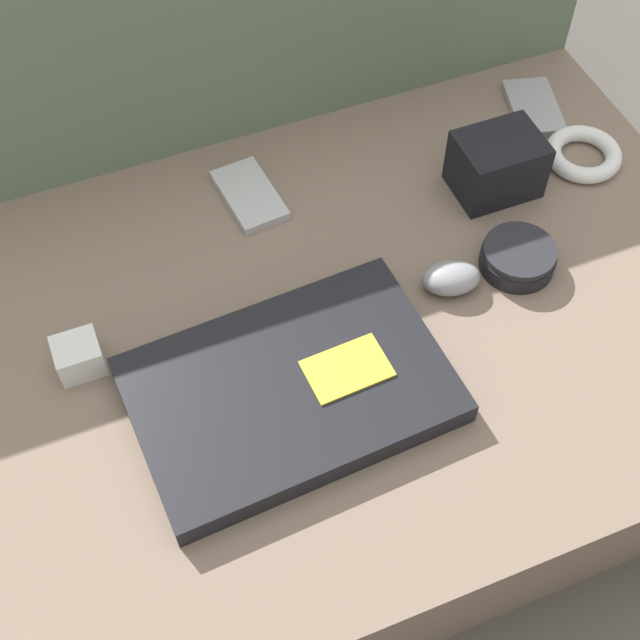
{
  "coord_description": "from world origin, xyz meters",
  "views": [
    {
      "loc": [
        -0.22,
        -0.55,
        1.0
      ],
      "look_at": [
        0.0,
        0.0,
        0.17
      ],
      "focal_mm": 50.0,
      "sensor_mm": 36.0,
      "label": 1
    }
  ],
  "objects_px": {
    "computer_mouse": "(453,281)",
    "phone_black": "(250,195)",
    "laptop": "(290,389)",
    "charger_brick": "(78,356)",
    "camera_pouch": "(497,165)",
    "speaker_puck": "(518,257)",
    "phone_silver": "(534,107)"
  },
  "relations": [
    {
      "from": "computer_mouse",
      "to": "phone_black",
      "type": "xyz_separation_m",
      "value": [
        -0.18,
        0.23,
        -0.01
      ]
    },
    {
      "from": "laptop",
      "to": "charger_brick",
      "type": "distance_m",
      "value": 0.24
    },
    {
      "from": "computer_mouse",
      "to": "phone_black",
      "type": "relative_size",
      "value": 0.67
    },
    {
      "from": "laptop",
      "to": "phone_black",
      "type": "distance_m",
      "value": 0.3
    },
    {
      "from": "charger_brick",
      "to": "computer_mouse",
      "type": "bearing_deg",
      "value": -7.63
    },
    {
      "from": "camera_pouch",
      "to": "speaker_puck",
      "type": "bearing_deg",
      "value": -105.71
    },
    {
      "from": "laptop",
      "to": "phone_silver",
      "type": "height_order",
      "value": "laptop"
    },
    {
      "from": "laptop",
      "to": "speaker_puck",
      "type": "relative_size",
      "value": 3.82
    },
    {
      "from": "laptop",
      "to": "phone_silver",
      "type": "distance_m",
      "value": 0.57
    },
    {
      "from": "camera_pouch",
      "to": "charger_brick",
      "type": "xyz_separation_m",
      "value": [
        -0.56,
        -0.07,
        -0.02
      ]
    },
    {
      "from": "phone_black",
      "to": "camera_pouch",
      "type": "height_order",
      "value": "camera_pouch"
    },
    {
      "from": "speaker_puck",
      "to": "camera_pouch",
      "type": "height_order",
      "value": "camera_pouch"
    },
    {
      "from": "computer_mouse",
      "to": "phone_black",
      "type": "distance_m",
      "value": 0.29
    },
    {
      "from": "speaker_puck",
      "to": "charger_brick",
      "type": "height_order",
      "value": "charger_brick"
    },
    {
      "from": "phone_silver",
      "to": "phone_black",
      "type": "height_order",
      "value": "same"
    },
    {
      "from": "computer_mouse",
      "to": "phone_silver",
      "type": "height_order",
      "value": "computer_mouse"
    },
    {
      "from": "camera_pouch",
      "to": "charger_brick",
      "type": "distance_m",
      "value": 0.57
    },
    {
      "from": "speaker_puck",
      "to": "camera_pouch",
      "type": "bearing_deg",
      "value": 74.29
    },
    {
      "from": "laptop",
      "to": "camera_pouch",
      "type": "relative_size",
      "value": 3.31
    },
    {
      "from": "charger_brick",
      "to": "camera_pouch",
      "type": "bearing_deg",
      "value": 7.47
    },
    {
      "from": "phone_silver",
      "to": "charger_brick",
      "type": "xyz_separation_m",
      "value": [
        -0.69,
        -0.18,
        0.01
      ]
    },
    {
      "from": "speaker_puck",
      "to": "phone_silver",
      "type": "relative_size",
      "value": 0.74
    },
    {
      "from": "phone_silver",
      "to": "phone_black",
      "type": "distance_m",
      "value": 0.43
    },
    {
      "from": "speaker_puck",
      "to": "charger_brick",
      "type": "distance_m",
      "value": 0.53
    },
    {
      "from": "phone_silver",
      "to": "laptop",
      "type": "bearing_deg",
      "value": -132.59
    },
    {
      "from": "speaker_puck",
      "to": "camera_pouch",
      "type": "xyz_separation_m",
      "value": [
        0.04,
        0.13,
        0.02
      ]
    },
    {
      "from": "phone_silver",
      "to": "charger_brick",
      "type": "bearing_deg",
      "value": -150.29
    },
    {
      "from": "computer_mouse",
      "to": "charger_brick",
      "type": "height_order",
      "value": "charger_brick"
    },
    {
      "from": "laptop",
      "to": "speaker_puck",
      "type": "height_order",
      "value": "laptop"
    },
    {
      "from": "camera_pouch",
      "to": "computer_mouse",
      "type": "bearing_deg",
      "value": -133.81
    },
    {
      "from": "laptop",
      "to": "phone_black",
      "type": "relative_size",
      "value": 2.94
    },
    {
      "from": "computer_mouse",
      "to": "speaker_puck",
      "type": "bearing_deg",
      "value": 16.73
    }
  ]
}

